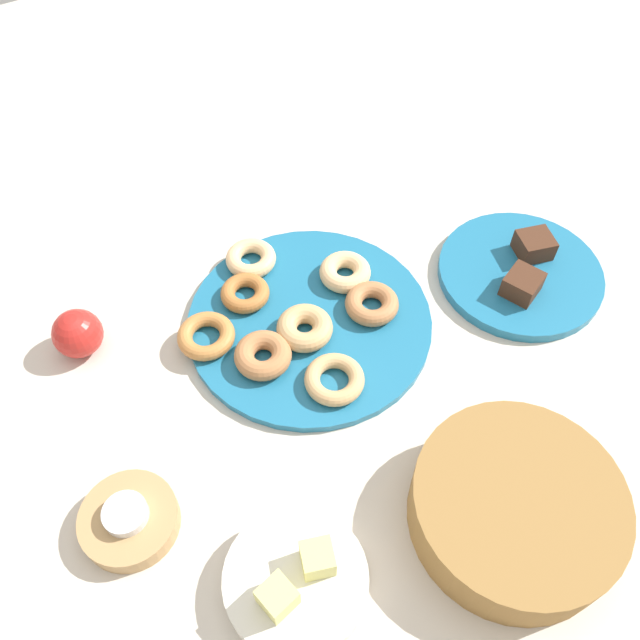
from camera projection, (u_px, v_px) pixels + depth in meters
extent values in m
plane|color=beige|center=(310.00, 324.00, 0.98)|extent=(2.40, 2.40, 0.00)
cylinder|color=#1E6B93|center=(310.00, 321.00, 0.98)|extent=(0.37, 0.37, 0.01)
torus|color=tan|center=(305.00, 328.00, 0.94)|extent=(0.12, 0.12, 0.03)
torus|color=#B27547|center=(372.00, 304.00, 0.97)|extent=(0.09, 0.09, 0.03)
torus|color=#AD6B33|center=(245.00, 293.00, 0.99)|extent=(0.10, 0.10, 0.02)
torus|color=#B27547|center=(263.00, 355.00, 0.92)|extent=(0.09, 0.09, 0.03)
torus|color=#EABC84|center=(251.00, 259.00, 1.03)|extent=(0.11, 0.11, 0.02)
torus|color=tan|center=(334.00, 379.00, 0.90)|extent=(0.12, 0.12, 0.02)
torus|color=#EABC84|center=(345.00, 272.00, 1.01)|extent=(0.10, 0.10, 0.03)
torus|color=#BC7A3D|center=(206.00, 336.00, 0.94)|extent=(0.10, 0.10, 0.02)
cylinder|color=#1E6B93|center=(520.00, 273.00, 1.03)|extent=(0.26, 0.26, 0.02)
cube|color=#472819|center=(534.00, 245.00, 1.03)|extent=(0.06, 0.06, 0.03)
cube|color=#472819|center=(522.00, 284.00, 0.98)|extent=(0.07, 0.07, 0.03)
cylinder|color=tan|center=(130.00, 520.00, 0.79)|extent=(0.12, 0.12, 0.03)
cylinder|color=silver|center=(125.00, 514.00, 0.77)|extent=(0.05, 0.05, 0.01)
cylinder|color=olive|center=(515.00, 508.00, 0.78)|extent=(0.31, 0.31, 0.07)
cylinder|color=silver|center=(296.00, 581.00, 0.74)|extent=(0.17, 0.17, 0.03)
cube|color=#DBD67A|center=(318.00, 558.00, 0.72)|extent=(0.05, 0.05, 0.04)
cube|color=#DBD67A|center=(277.00, 597.00, 0.70)|extent=(0.04, 0.04, 0.04)
sphere|color=red|center=(78.00, 333.00, 0.93)|extent=(0.07, 0.07, 0.07)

